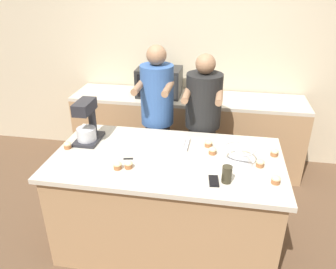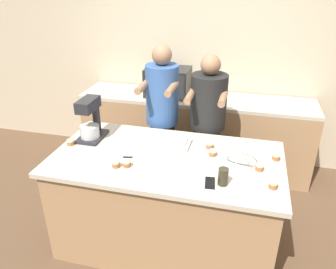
# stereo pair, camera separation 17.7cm
# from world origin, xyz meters

# --- Properties ---
(ground_plane) EXTENTS (16.00, 16.00, 0.00)m
(ground_plane) POSITION_xyz_m (0.00, 0.00, 0.00)
(ground_plane) COLOR brown
(back_wall) EXTENTS (10.00, 0.06, 2.70)m
(back_wall) POSITION_xyz_m (0.00, 1.76, 1.35)
(back_wall) COLOR beige
(back_wall) RESTS_ON ground_plane
(island_counter) EXTENTS (1.90, 1.01, 0.91)m
(island_counter) POSITION_xyz_m (0.00, 0.00, 0.45)
(island_counter) COLOR #A87F56
(island_counter) RESTS_ON ground_plane
(back_counter) EXTENTS (2.80, 0.60, 0.93)m
(back_counter) POSITION_xyz_m (0.00, 1.41, 0.47)
(back_counter) COLOR #A87F56
(back_counter) RESTS_ON ground_plane
(person_left) EXTENTS (0.34, 0.50, 1.67)m
(person_left) POSITION_xyz_m (-0.23, 0.71, 0.88)
(person_left) COLOR #232328
(person_left) RESTS_ON ground_plane
(person_right) EXTENTS (0.36, 0.52, 1.61)m
(person_right) POSITION_xyz_m (0.24, 0.71, 0.84)
(person_right) COLOR #232328
(person_right) RESTS_ON ground_plane
(stand_mixer) EXTENTS (0.20, 0.30, 0.38)m
(stand_mixer) POSITION_xyz_m (-0.75, 0.16, 1.07)
(stand_mixer) COLOR #232328
(stand_mixer) RESTS_ON island_counter
(mixing_bowl) EXTENTS (0.25, 0.25, 0.14)m
(mixing_bowl) POSITION_xyz_m (0.58, 0.00, 0.98)
(mixing_bowl) COLOR #BCBCC1
(mixing_bowl) RESTS_ON island_counter
(baking_tray) EXTENTS (0.39, 0.22, 0.04)m
(baking_tray) POSITION_xyz_m (-0.04, 0.22, 0.92)
(baking_tray) COLOR #BCBCC1
(baking_tray) RESTS_ON island_counter
(microwave_oven) EXTENTS (0.52, 0.38, 0.33)m
(microwave_oven) POSITION_xyz_m (-0.35, 1.41, 1.10)
(microwave_oven) COLOR black
(microwave_oven) RESTS_ON back_counter
(cell_phone) EXTENTS (0.09, 0.15, 0.01)m
(cell_phone) POSITION_xyz_m (0.40, -0.30, 0.91)
(cell_phone) COLOR black
(cell_phone) RESTS_ON island_counter
(drinking_glass) EXTENTS (0.07, 0.07, 0.13)m
(drinking_glass) POSITION_xyz_m (0.49, -0.28, 0.97)
(drinking_glass) COLOR #332D1E
(drinking_glass) RESTS_ON island_counter
(knife) EXTENTS (0.22, 0.06, 0.01)m
(knife) POSITION_xyz_m (-0.25, -0.08, 0.91)
(knife) COLOR #BCBCC1
(knife) RESTS_ON island_counter
(cupcake_0) EXTENTS (0.07, 0.07, 0.06)m
(cupcake_0) POSITION_xyz_m (0.84, -0.24, 0.94)
(cupcake_0) COLOR #9E6038
(cupcake_0) RESTS_ON island_counter
(cupcake_1) EXTENTS (0.07, 0.07, 0.06)m
(cupcake_1) POSITION_xyz_m (0.75, -0.02, 0.94)
(cupcake_1) COLOR #9E6038
(cupcake_1) RESTS_ON island_counter
(cupcake_2) EXTENTS (0.07, 0.07, 0.06)m
(cupcake_2) POSITION_xyz_m (-0.26, -0.22, 0.94)
(cupcake_2) COLOR #9E6038
(cupcake_2) RESTS_ON island_counter
(cupcake_3) EXTENTS (0.07, 0.07, 0.06)m
(cupcake_3) POSITION_xyz_m (0.37, 0.11, 0.94)
(cupcake_3) COLOR #9E6038
(cupcake_3) RESTS_ON island_counter
(cupcake_4) EXTENTS (0.07, 0.07, 0.06)m
(cupcake_4) POSITION_xyz_m (0.87, 0.17, 0.94)
(cupcake_4) COLOR #9E6038
(cupcake_4) RESTS_ON island_counter
(cupcake_5) EXTENTS (0.07, 0.07, 0.06)m
(cupcake_5) POSITION_xyz_m (-0.34, -0.25, 0.94)
(cupcake_5) COLOR #9E6038
(cupcake_5) RESTS_ON island_counter
(cupcake_6) EXTENTS (0.07, 0.07, 0.06)m
(cupcake_6) POSITION_xyz_m (-0.87, -0.01, 0.94)
(cupcake_6) COLOR #9E6038
(cupcake_6) RESTS_ON island_counter
(cupcake_7) EXTENTS (0.07, 0.07, 0.06)m
(cupcake_7) POSITION_xyz_m (0.33, 0.24, 0.94)
(cupcake_7) COLOR #9E6038
(cupcake_7) RESTS_ON island_counter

